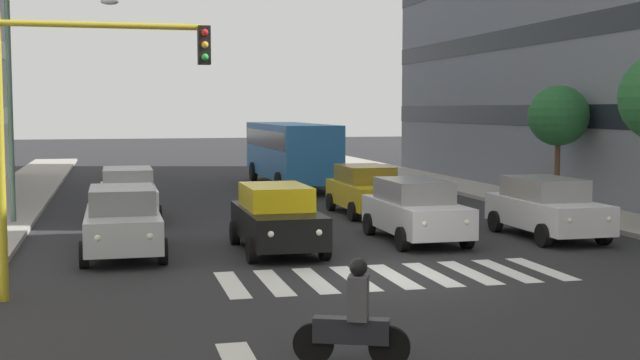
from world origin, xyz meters
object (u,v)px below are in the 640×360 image
(street_lamp_left, at_px, (638,76))
(street_lamp_right, at_px, (29,80))
(car_1, at_px, (415,210))
(motorcycle_with_rider, at_px, (354,322))
(car_3, at_px, (123,221))
(traffic_light_gantry, at_px, (62,109))
(street_tree_1, at_px, (558,116))
(car_0, at_px, (546,207))
(car_row2_0, at_px, (366,190))
(bus_behind_traffic, at_px, (290,148))
(car_2, at_px, (277,218))
(car_row2_1, at_px, (128,193))

(street_lamp_left, xyz_separation_m, street_lamp_right, (17.18, -6.53, -0.03))
(car_1, height_order, motorcycle_with_rider, car_1)
(car_3, bearing_deg, traffic_light_gantry, 76.28)
(street_tree_1, bearing_deg, car_0, 58.13)
(car_0, height_order, car_row2_0, same)
(car_3, height_order, bus_behind_traffic, bus_behind_traffic)
(car_row2_0, xyz_separation_m, bus_behind_traffic, (0.39, -10.96, 0.97))
(car_2, height_order, motorcycle_with_rider, car_2)
(street_tree_1, bearing_deg, motorcycle_with_rider, 52.65)
(car_2, bearing_deg, motorcycle_with_rider, 85.41)
(car_2, bearing_deg, street_tree_1, -149.95)
(street_lamp_left, bearing_deg, car_2, 0.49)
(car_1, distance_m, street_tree_1, 10.38)
(car_2, distance_m, street_lamp_left, 11.23)
(motorcycle_with_rider, bearing_deg, traffic_light_gantry, -52.56)
(car_0, distance_m, traffic_light_gantry, 14.07)
(car_row2_0, distance_m, street_lamp_left, 9.74)
(car_row2_0, distance_m, bus_behind_traffic, 11.01)
(car_2, xyz_separation_m, street_tree_1, (-12.01, -6.95, 2.54))
(car_0, bearing_deg, traffic_light_gantry, 19.97)
(car_0, xyz_separation_m, street_lamp_right, (14.53, -6.21, 3.72))
(car_row2_1, distance_m, motorcycle_with_rider, 17.38)
(car_2, height_order, street_lamp_left, street_lamp_left)
(car_row2_1, distance_m, traffic_light_gantry, 12.04)
(car_1, distance_m, bus_behind_traffic, 16.92)
(car_row2_0, bearing_deg, car_row2_1, -4.57)
(car_0, xyz_separation_m, bus_behind_traffic, (3.87, -17.23, 0.97))
(car_1, height_order, bus_behind_traffic, bus_behind_traffic)
(bus_behind_traffic, relative_size, traffic_light_gantry, 1.91)
(motorcycle_with_rider, bearing_deg, car_row2_0, -107.67)
(car_0, distance_m, car_1, 3.88)
(car_2, relative_size, motorcycle_with_rider, 2.77)
(motorcycle_with_rider, bearing_deg, car_3, -73.04)
(car_1, distance_m, car_row2_1, 10.13)
(car_1, relative_size, street_lamp_left, 0.60)
(car_row2_0, xyz_separation_m, car_row2_1, (8.10, -0.65, 0.00))
(street_lamp_left, bearing_deg, car_3, -0.97)
(street_lamp_right, height_order, street_tree_1, street_lamp_right)
(motorcycle_with_rider, relative_size, street_lamp_left, 0.22)
(street_tree_1, bearing_deg, car_3, 22.59)
(street_tree_1, bearing_deg, car_2, 30.05)
(bus_behind_traffic, height_order, motorcycle_with_rider, bus_behind_traffic)
(bus_behind_traffic, xyz_separation_m, street_lamp_right, (10.66, 11.02, 2.74))
(car_2, height_order, street_tree_1, street_tree_1)
(car_2, bearing_deg, bus_behind_traffic, -103.01)
(car_3, relative_size, street_tree_1, 1.00)
(car_1, bearing_deg, street_lamp_left, 174.25)
(car_3, relative_size, car_row2_1, 1.00)
(motorcycle_with_rider, distance_m, street_lamp_left, 15.60)
(car_2, relative_size, street_tree_1, 1.00)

